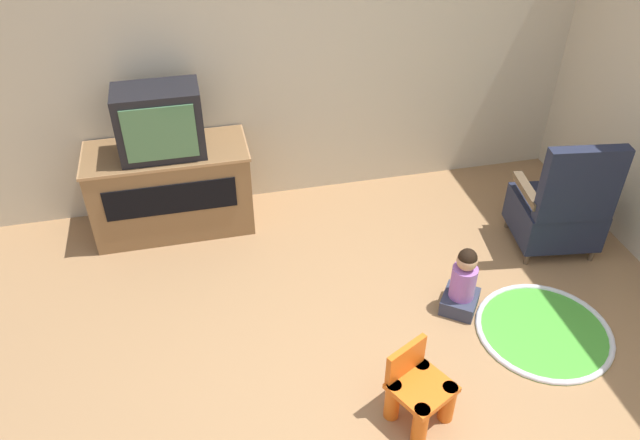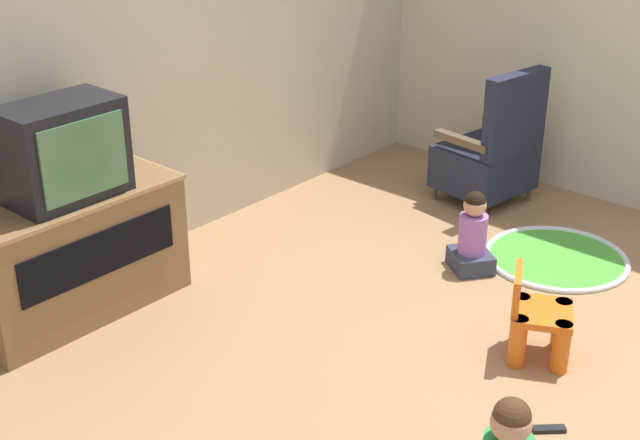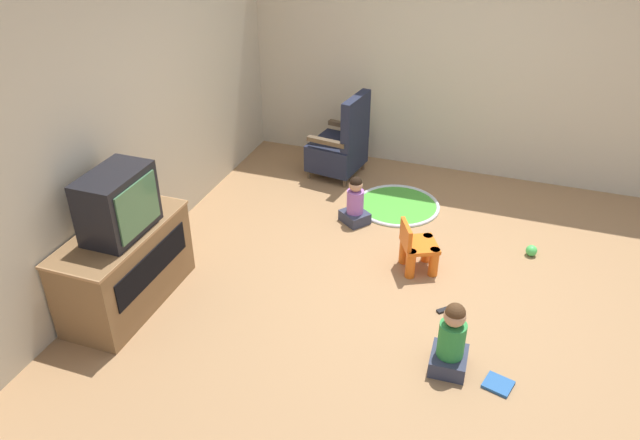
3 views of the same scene
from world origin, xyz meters
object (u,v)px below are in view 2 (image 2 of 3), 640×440
at_px(remote_control, 549,429).
at_px(yellow_kid_chair, 537,321).
at_px(tv_cabinet, 71,251).
at_px(black_armchair, 491,154).
at_px(television, 63,151).
at_px(child_watching_center, 472,236).

bearing_deg(remote_control, yellow_kid_chair, -98.47).
height_order(tv_cabinet, remote_control, tv_cabinet).
xyz_separation_m(tv_cabinet, yellow_kid_chair, (1.26, -2.16, -0.16)).
xyz_separation_m(tv_cabinet, remote_control, (0.76, -2.51, -0.35)).
bearing_deg(black_armchair, remote_control, 45.75).
xyz_separation_m(television, yellow_kid_chair, (1.26, -2.11, -0.75)).
height_order(tv_cabinet, television, television).
bearing_deg(yellow_kid_chair, tv_cabinet, 93.11).
xyz_separation_m(tv_cabinet, black_armchair, (2.80, -0.94, 0.00)).
bearing_deg(child_watching_center, black_armchair, -27.91).
distance_m(tv_cabinet, television, 0.60).
xyz_separation_m(black_armchair, yellow_kid_chair, (-1.54, -1.22, -0.16)).
bearing_deg(remote_control, child_watching_center, -88.31).
bearing_deg(tv_cabinet, remote_control, -73.28).
bearing_deg(tv_cabinet, black_armchair, -18.58).
bearing_deg(yellow_kid_chair, remote_control, -171.90).
distance_m(television, remote_control, 2.75).
bearing_deg(yellow_kid_chair, black_armchair, 11.09).
relative_size(tv_cabinet, television, 2.02).
distance_m(television, child_watching_center, 2.41).
bearing_deg(black_armchair, yellow_kid_chair, 46.47).
bearing_deg(remote_control, black_armchair, -96.20).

